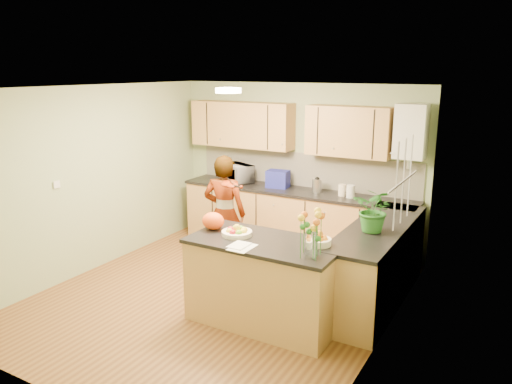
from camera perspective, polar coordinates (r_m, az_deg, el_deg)
The scene contains 28 objects.
floor at distance 6.23m, azimuth -4.40°, elevation -11.85°, with size 4.50×4.50×0.00m, color brown.
ceiling at distance 5.61m, azimuth -4.88°, elevation 11.79°, with size 4.00×4.50×0.02m, color silver.
wall_back at distance 7.71m, azimuth 4.82°, elevation 3.02°, with size 4.00×0.02×2.50m, color #92A374.
wall_front at distance 4.22m, azimuth -22.18°, elevation -7.33°, with size 4.00×0.02×2.50m, color #92A374.
wall_left at distance 7.09m, azimuth -18.12°, elevation 1.40°, with size 0.02×4.50×2.50m, color #92A374.
wall_right at distance 4.99m, azimuth 14.77°, elevation -3.52°, with size 0.02×4.50×2.50m, color #92A374.
back_counter at distance 7.59m, azimuth 4.42°, elevation -3.21°, with size 3.64×0.62×0.94m.
right_counter at distance 6.10m, azimuth 13.70°, elevation -7.99°, with size 0.62×2.24×0.94m.
splashback at distance 7.67m, azimuth 5.44°, elevation 2.56°, with size 3.60×0.02×0.52m, color silver.
upper_cabinets at distance 7.54m, azimuth 3.14°, elevation 7.41°, with size 3.20×0.34×0.70m.
boiler at distance 6.92m, azimuth 17.30°, elevation 6.61°, with size 0.40×0.30×0.86m.
window_right at distance 5.48m, azimuth 16.55°, elevation 1.17°, with size 0.01×1.30×1.05m.
light_switch at distance 6.69m, azimuth -21.83°, elevation 0.80°, with size 0.02×0.09×0.09m, color silver.
ceiling_lamp at distance 5.86m, azimuth -3.18°, elevation 11.53°, with size 0.30×0.30×0.07m.
peninsula_island at distance 5.47m, azimuth 1.02°, elevation -10.19°, with size 1.63×0.84×0.94m.
fruit_dish at distance 5.45m, azimuth -2.20°, elevation -4.49°, with size 0.33×0.33×0.12m.
orange_bowl at distance 5.19m, azimuth 7.21°, elevation -5.41°, with size 0.25×0.25×0.15m.
flower_vase at distance 4.79m, azimuth 6.34°, elevation -3.47°, with size 0.28×0.28×0.52m.
orange_bag at distance 5.66m, azimuth -4.92°, elevation -3.31°, with size 0.26×0.22×0.20m, color #EC4A13.
papers at distance 5.10m, azimuth -1.58°, elevation -6.31°, with size 0.21×0.29×0.01m, color white.
violinist at distance 6.75m, azimuth -3.60°, elevation -2.48°, with size 0.58×0.38×1.60m, color tan.
violin at distance 6.34m, azimuth -3.25°, elevation 0.95°, with size 0.58×0.23×0.12m, color #550C05, non-canonical shape.
microwave at distance 7.95m, azimuth -2.24°, elevation 2.16°, with size 0.52×0.35×0.29m, color silver.
blue_box at distance 7.60m, azimuth 2.52°, elevation 1.50°, with size 0.33×0.24×0.26m, color navy.
kettle at distance 7.34m, azimuth 6.99°, elevation 0.80°, with size 0.14×0.14×0.27m.
jar_cream at distance 7.20m, azimuth 9.81°, elevation 0.21°, with size 0.11×0.11×0.16m, color #F2E0C2.
jar_white at distance 7.11m, azimuth 10.76°, elevation 0.06°, with size 0.12×0.12×0.18m, color silver.
potted_plant at distance 5.65m, azimuth 13.45°, elevation -1.98°, with size 0.46×0.40×0.51m, color #276A23.
Camera 1 is at (3.17, -4.62, 2.71)m, focal length 35.00 mm.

